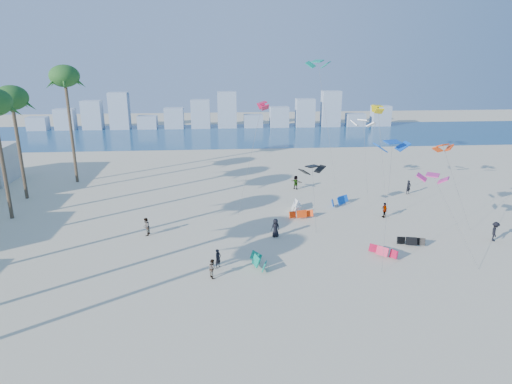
{
  "coord_description": "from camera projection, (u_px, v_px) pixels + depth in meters",
  "views": [
    {
      "loc": [
        -0.18,
        -24.05,
        17.09
      ],
      "look_at": [
        3.0,
        16.0,
        4.5
      ],
      "focal_mm": 31.34,
      "sensor_mm": 36.0,
      "label": 1
    }
  ],
  "objects": [
    {
      "name": "flying_kites",
      "position": [
        351.0,
        117.0,
        47.92
      ],
      "size": [
        23.17,
        31.48,
        16.66
      ],
      "color": "black",
      "rests_on": "ground"
    },
    {
      "name": "kitesurfer_mid",
      "position": [
        213.0,
        268.0,
        35.25
      ],
      "size": [
        0.83,
        0.93,
        1.56
      ],
      "primitive_type": "imported",
      "rotation": [
        0.0,
        0.0,
        1.96
      ],
      "color": "gray",
      "rests_on": "ground"
    },
    {
      "name": "kitesurfer_near",
      "position": [
        218.0,
        259.0,
        36.86
      ],
      "size": [
        0.69,
        0.71,
        1.64
      ],
      "primitive_type": "imported",
      "rotation": [
        0.0,
        0.0,
        0.84
      ],
      "color": "black",
      "rests_on": "ground"
    },
    {
      "name": "ground",
      "position": [
        229.0,
        337.0,
        28.0
      ],
      "size": [
        220.0,
        220.0,
        0.0
      ],
      "primitive_type": "plane",
      "color": "beige",
      "rests_on": "ground"
    },
    {
      "name": "kitesurfers_far",
      "position": [
        334.0,
        209.0,
        48.22
      ],
      "size": [
        34.06,
        19.63,
        1.9
      ],
      "color": "black",
      "rests_on": "ground"
    },
    {
      "name": "grounded_kites",
      "position": [
        324.0,
        224.0,
        45.35
      ],
      "size": [
        16.88,
        17.84,
        1.0
      ],
      "color": "#0B876A",
      "rests_on": "ground"
    },
    {
      "name": "ocean",
      "position": [
        222.0,
        135.0,
        96.49
      ],
      "size": [
        220.0,
        220.0,
        0.0
      ],
      "primitive_type": "plane",
      "color": "navy",
      "rests_on": "ground"
    },
    {
      "name": "distant_skyline",
      "position": [
        216.0,
        115.0,
        104.99
      ],
      "size": [
        85.0,
        3.0,
        8.4
      ],
      "color": "#9EADBF",
      "rests_on": "ground"
    }
  ]
}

